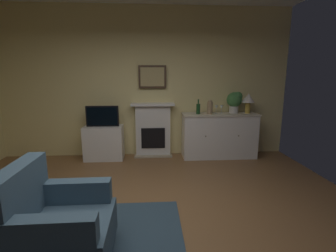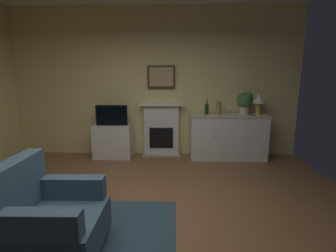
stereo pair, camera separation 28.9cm
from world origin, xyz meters
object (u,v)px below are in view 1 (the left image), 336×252
Objects in this scene: sideboard_cabinet at (219,135)px; wine_glass_center at (222,107)px; wine_bottle at (198,108)px; armchair at (56,225)px; framed_picture at (152,77)px; potted_plant_small at (235,100)px; fireplace_unit at (153,130)px; tv_cabinet at (104,143)px; wine_glass_left at (216,107)px; vase_decorative at (210,107)px; table_lamp at (248,99)px; tv_set at (102,116)px.

wine_glass_center is at bearing 38.51° from sideboard_cabinet.
armchair is (-1.75, -2.82, -0.62)m from wine_bottle.
framed_picture is at bearing 165.51° from wine_bottle.
wine_bottle is at bearing -175.86° from potted_plant_small.
tv_cabinet is (-0.97, -0.16, -0.21)m from fireplace_unit.
wine_glass_left is 1.00× the size of wine_glass_center.
framed_picture reaches higher than vase_decorative.
fireplace_unit is at bearing 9.45° from tv_cabinet.
sideboard_cabinet is at bearing -0.37° from tv_cabinet.
sideboard_cabinet reaches higher than tv_cabinet.
wine_bottle is (-1.00, -0.01, -0.17)m from table_lamp.
armchair is at bearing -87.50° from tv_cabinet.
wine_glass_left is (1.26, -0.16, 0.47)m from fireplace_unit.
potted_plant_small is at bearing 0.66° from tv_cabinet.
framed_picture is at bearing 166.26° from vase_decorative.
vase_decorative is 2.10m from tv_set.
potted_plant_small is (0.30, 0.05, 0.70)m from sideboard_cabinet.
sideboard_cabinet is at bearing 1.11° from wine_bottle.
wine_bottle is at bearing -14.49° from framed_picture.
potted_plant_small is (2.61, 0.03, 0.82)m from tv_cabinet.
armchair is (-1.97, -2.77, -0.65)m from vase_decorative.
vase_decorative is 0.65× the size of potted_plant_small.
wine_glass_center is at bearing 0.34° from tv_cabinet.
table_lamp is at bearing -3.18° from wine_glass_center.
wine_bottle reaches higher than tv_cabinet.
tv_cabinet is at bearing 92.50° from armchair.
wine_glass_center is at bearing 17.09° from vase_decorative.
vase_decorative is 0.31× the size of armchair.
framed_picture is at bearing 173.83° from potted_plant_small.
wine_glass_center is (0.48, 0.04, 0.01)m from wine_bottle.
wine_glass_left is 0.18× the size of armchair.
wine_glass_left is 2.24m from tv_set.
wine_glass_center is 2.44m from tv_cabinet.
potted_plant_small reaches higher than armchair.
wine_glass_left is 0.27× the size of tv_set.
table_lamp is 0.55m from wine_glass_center.
wine_bottle is 1.03× the size of vase_decorative.
table_lamp is 1.01m from wine_bottle.
potted_plant_small is (0.52, 0.10, 0.12)m from vase_decorative.
fireplace_unit is 3.79× the size of wine_bottle.
wine_glass_center is at bearing -6.17° from fireplace_unit.
wine_glass_left and wine_glass_center have the same top height.
table_lamp is 0.79m from vase_decorative.
potted_plant_small is at bearing 4.14° from wine_bottle.
vase_decorative reaches higher than sideboard_cabinet.
wine_bottle is 1.99m from tv_cabinet.
wine_bottle is 3.37m from armchair.
potted_plant_small is 3.88m from armchair.
potted_plant_small reaches higher than wine_bottle.
sideboard_cabinet is at bearing -10.89° from wine_glass_left.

